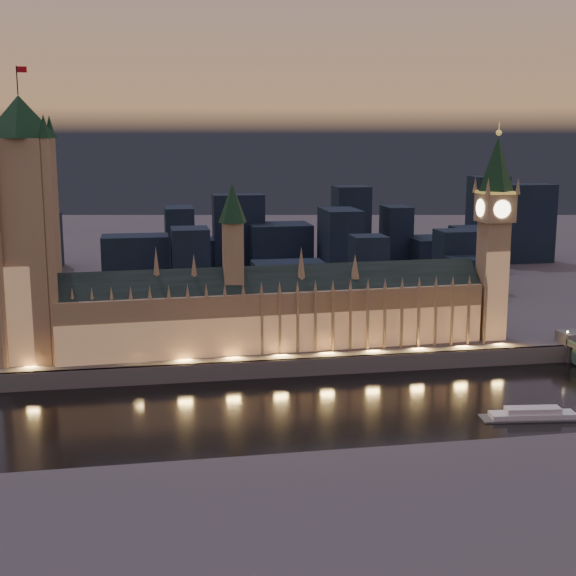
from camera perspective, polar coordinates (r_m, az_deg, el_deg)
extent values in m
plane|color=black|center=(325.25, 0.86, -8.44)|extent=(2000.00, 2000.00, 0.00)
cube|color=#423A44|center=(829.75, -6.05, 3.67)|extent=(2000.00, 960.00, 8.00)
cube|color=#4A574E|center=(362.37, -0.39, -5.73)|extent=(2000.00, 2.50, 8.00)
cube|color=#976F51|center=(377.85, -0.85, -2.21)|extent=(200.74, 29.70, 28.00)
cube|color=tan|center=(369.21, -0.59, -3.32)|extent=(200.00, 0.50, 18.00)
cube|color=black|center=(374.36, -0.86, 0.33)|extent=(200.55, 25.97, 16.26)
cube|color=#976F51|center=(369.51, -3.93, 2.21)|extent=(9.00, 9.00, 32.00)
cone|color=#12331A|center=(366.57, -3.98, 6.07)|extent=(13.00, 13.00, 18.00)
cube|color=#976F51|center=(365.04, -16.28, -3.12)|extent=(1.20, 1.20, 28.00)
cone|color=#976F51|center=(362.00, -16.41, -0.49)|extent=(2.00, 2.00, 6.00)
cube|color=#976F51|center=(364.21, -14.97, -3.09)|extent=(1.20, 1.20, 28.00)
cone|color=#976F51|center=(361.17, -15.10, -0.44)|extent=(2.00, 2.00, 6.00)
cube|color=#976F51|center=(363.57, -13.66, -3.05)|extent=(1.20, 1.20, 28.00)
cone|color=#976F51|center=(360.53, -13.78, -0.40)|extent=(2.00, 2.00, 6.00)
cube|color=#976F51|center=(363.13, -12.35, -3.01)|extent=(1.20, 1.20, 28.00)
cone|color=#976F51|center=(360.08, -12.45, -0.36)|extent=(2.00, 2.00, 6.00)
cube|color=#976F51|center=(362.87, -11.03, -2.96)|extent=(1.20, 1.20, 28.00)
cone|color=#976F51|center=(359.82, -11.13, -0.31)|extent=(2.00, 2.00, 6.00)
cube|color=#976F51|center=(362.80, -9.72, -2.92)|extent=(1.20, 1.20, 28.00)
cone|color=#976F51|center=(359.75, -9.80, -0.27)|extent=(2.00, 2.00, 6.00)
cube|color=#976F51|center=(362.93, -8.40, -2.88)|extent=(1.20, 1.20, 28.00)
cone|color=#976F51|center=(359.88, -8.48, -0.22)|extent=(2.00, 2.00, 6.00)
cube|color=#976F51|center=(363.25, -7.08, -2.83)|extent=(1.20, 1.20, 28.00)
cone|color=#976F51|center=(360.20, -7.15, -0.18)|extent=(2.00, 2.00, 6.00)
cube|color=#976F51|center=(363.76, -5.77, -2.78)|extent=(1.20, 1.20, 28.00)
cone|color=#976F51|center=(360.71, -5.83, -0.13)|extent=(2.00, 2.00, 6.00)
cube|color=#976F51|center=(364.46, -4.46, -2.73)|extent=(1.20, 1.20, 28.00)
cone|color=#976F51|center=(361.42, -4.51, -0.09)|extent=(2.00, 2.00, 6.00)
cube|color=#976F51|center=(365.34, -3.16, -2.68)|extent=(1.20, 1.20, 28.00)
cone|color=#976F51|center=(362.31, -3.20, -0.05)|extent=(2.00, 2.00, 6.00)
cube|color=#976F51|center=(366.42, -1.87, -2.63)|extent=(1.20, 1.20, 28.00)
cone|color=#976F51|center=(363.40, -1.90, 0.00)|extent=(2.00, 2.00, 6.00)
cube|color=#976F51|center=(367.68, -0.58, -2.58)|extent=(1.20, 1.20, 28.00)
cone|color=#976F51|center=(364.67, -0.60, 0.04)|extent=(2.00, 2.00, 6.00)
cube|color=#976F51|center=(369.12, 0.69, -2.52)|extent=(1.20, 1.20, 28.00)
cone|color=#976F51|center=(366.12, 0.68, 0.09)|extent=(2.00, 2.00, 6.00)
cube|color=#976F51|center=(370.75, 1.96, -2.47)|extent=(1.20, 1.20, 28.00)
cone|color=#976F51|center=(367.76, 1.96, 0.13)|extent=(2.00, 2.00, 6.00)
cube|color=#976F51|center=(372.55, 3.21, -2.41)|extent=(1.20, 1.20, 28.00)
cone|color=#976F51|center=(369.58, 3.22, 0.17)|extent=(2.00, 2.00, 6.00)
cube|color=#976F51|center=(374.54, 4.46, -2.36)|extent=(1.20, 1.20, 28.00)
cone|color=#976F51|center=(371.58, 4.47, 0.21)|extent=(2.00, 2.00, 6.00)
cube|color=#976F51|center=(376.69, 5.68, -2.30)|extent=(1.20, 1.20, 28.00)
cone|color=#976F51|center=(373.75, 5.71, 0.26)|extent=(2.00, 2.00, 6.00)
cube|color=#976F51|center=(379.02, 6.90, -2.25)|extent=(1.20, 1.20, 28.00)
cone|color=#976F51|center=(376.10, 6.93, 0.30)|extent=(2.00, 2.00, 6.00)
cube|color=#976F51|center=(381.51, 8.09, -2.19)|extent=(1.20, 1.20, 28.00)
cone|color=#976F51|center=(378.61, 8.13, 0.34)|extent=(2.00, 2.00, 6.00)
cube|color=#976F51|center=(384.17, 9.27, -2.13)|extent=(1.20, 1.20, 28.00)
cone|color=#976F51|center=(381.29, 9.32, 0.38)|extent=(2.00, 2.00, 6.00)
cube|color=#976F51|center=(386.99, 10.44, -2.08)|extent=(1.20, 1.20, 28.00)
cone|color=#976F51|center=(384.13, 10.50, 0.42)|extent=(2.00, 2.00, 6.00)
cube|color=#976F51|center=(389.97, 11.59, -2.02)|extent=(1.20, 1.20, 28.00)
cone|color=#976F51|center=(387.13, 11.65, 0.45)|extent=(2.00, 2.00, 6.00)
cube|color=#976F51|center=(393.11, 12.72, -1.96)|extent=(1.20, 1.20, 28.00)
cone|color=#976F51|center=(390.29, 12.79, 0.49)|extent=(2.00, 2.00, 6.00)
cube|color=#976F51|center=(396.39, 13.83, -1.90)|extent=(1.20, 1.20, 28.00)
cone|color=#976F51|center=(393.60, 13.90, 0.53)|extent=(2.00, 2.00, 6.00)
cone|color=#976F51|center=(367.87, -9.35, 1.57)|extent=(4.40, 4.40, 18.00)
cone|color=#976F51|center=(368.80, -6.70, 1.35)|extent=(4.40, 4.40, 14.00)
cone|color=#976F51|center=(374.92, 0.95, 1.74)|extent=(4.40, 4.40, 16.00)
cone|color=#976F51|center=(381.06, 4.79, 1.55)|extent=(4.40, 4.40, 12.00)
cube|color=#976F51|center=(370.16, -18.02, 2.49)|extent=(25.25, 25.25, 97.91)
cube|color=tan|center=(363.98, -18.00, -1.97)|extent=(22.00, 0.50, 44.00)
cone|color=#12331A|center=(366.72, -18.56, 11.48)|extent=(31.68, 31.68, 18.00)
cylinder|color=black|center=(367.32, -18.71, 13.81)|extent=(0.50, 0.50, 12.00)
cube|color=#B20D14|center=(367.32, -18.40, 14.53)|extent=(4.00, 0.15, 2.50)
cylinder|color=#976F51|center=(382.58, -19.44, 2.66)|extent=(4.40, 4.40, 97.91)
cylinder|color=#976F51|center=(357.99, -16.51, 2.30)|extent=(4.40, 4.40, 97.91)
cone|color=#12331A|center=(354.37, -16.99, 10.96)|extent=(5.20, 5.20, 10.00)
cylinder|color=#976F51|center=(379.65, -16.16, 2.79)|extent=(4.40, 4.40, 97.91)
cone|color=#12331A|center=(376.24, -16.60, 10.95)|extent=(5.20, 5.20, 10.00)
cube|color=#976F51|center=(405.95, 14.28, 0.53)|extent=(12.64, 12.64, 57.92)
cube|color=tan|center=(401.71, 14.60, -0.61)|extent=(12.00, 0.50, 44.00)
cube|color=#976F51|center=(401.26, 14.52, 5.56)|extent=(15.00, 15.00, 13.58)
cube|color=#F2C64C|center=(400.68, 14.57, 6.61)|extent=(15.75, 15.75, 1.20)
cone|color=#12331A|center=(399.97, 14.66, 8.55)|extent=(18.00, 18.00, 26.00)
sphere|color=#F2C64C|center=(399.72, 14.77, 10.62)|extent=(2.80, 2.80, 2.80)
cylinder|color=#F2C64C|center=(399.73, 14.78, 10.98)|extent=(0.40, 0.40, 5.00)
cylinder|color=#FFF2BF|center=(394.26, 14.99, 5.44)|extent=(8.40, 0.50, 8.40)
cylinder|color=#FFF2BF|center=(408.29, 14.07, 5.66)|extent=(8.40, 0.50, 8.40)
cylinder|color=#FFF2BF|center=(398.09, 13.50, 5.56)|extent=(0.50, 8.40, 8.40)
cylinder|color=#FFF2BF|center=(404.55, 15.52, 5.55)|extent=(0.50, 8.40, 8.40)
cone|color=#976F51|center=(390.55, 14.05, 7.03)|extent=(2.60, 2.60, 8.00)
cone|color=#976F51|center=(404.25, 13.18, 7.19)|extent=(2.60, 2.60, 8.00)
cone|color=#976F51|center=(396.91, 16.04, 6.99)|extent=(2.60, 2.60, 8.00)
cone|color=#976F51|center=(410.41, 15.11, 7.15)|extent=(2.60, 2.60, 8.00)
cube|color=#4A574E|center=(414.11, 19.81, -3.58)|extent=(16.37, 12.00, 9.50)
cylinder|color=black|center=(405.17, 19.24, -3.28)|extent=(0.30, 0.30, 4.40)
sphere|color=#FFD88C|center=(404.63, 19.26, -2.96)|extent=(1.00, 1.00, 1.00)
cube|color=#4A574E|center=(326.26, 16.98, -8.82)|extent=(40.67, 13.98, 0.60)
cube|color=silver|center=(325.96, 16.99, -8.67)|extent=(33.56, 11.13, 2.40)
cube|color=silver|center=(325.25, 17.01, -8.30)|extent=(21.60, 8.14, 2.20)
cube|color=black|center=(450.97, 2.34, -0.32)|extent=(19.03, 19.80, 23.93)
cube|color=black|center=(658.82, 16.46, 4.44)|extent=(42.59, 22.95, 61.13)
cube|color=black|center=(467.68, 5.72, 1.17)|extent=(19.65, 20.18, 42.08)
cube|color=black|center=(603.72, 0.07, 3.02)|extent=(19.44, 30.73, 33.70)
cube|color=black|center=(603.06, -3.54, 4.03)|extent=(37.76, 19.44, 55.42)
cube|color=black|center=(556.16, -7.72, 3.13)|extent=(18.99, 34.57, 50.76)
cube|color=black|center=(465.12, -6.94, 1.39)|extent=(21.11, 25.14, 46.89)
cube|color=black|center=(476.39, -10.75, 1.20)|extent=(38.19, 23.57, 41.85)
cube|color=black|center=(631.71, 10.63, 2.61)|extent=(43.78, 39.06, 21.14)
cube|color=black|center=(626.29, -16.76, 3.19)|extent=(19.72, 40.72, 41.27)
cube|color=black|center=(594.88, -0.61, 2.94)|extent=(44.53, 36.65, 34.47)
cube|color=black|center=(608.82, -6.30, 2.47)|extent=(40.45, 27.15, 22.11)
cube|color=black|center=(568.43, 3.74, 3.22)|extent=(24.63, 41.01, 47.78)
cube|color=black|center=(575.42, -19.35, 1.87)|extent=(18.33, 34.81, 30.89)
cube|color=black|center=(491.77, 0.19, 0.49)|extent=(44.15, 42.43, 21.51)
cube|color=black|center=(536.74, 12.11, 2.03)|extent=(30.39, 22.61, 38.17)
cube|color=black|center=(615.42, 12.83, 2.82)|extent=(28.33, 19.81, 31.97)
cube|color=black|center=(519.52, 12.53, 0.91)|extent=(24.83, 31.49, 23.71)
cube|color=black|center=(638.23, 7.68, 3.82)|extent=(19.19, 29.53, 43.93)
cube|color=black|center=(625.39, 4.49, 4.48)|extent=(26.00, 26.00, 60.07)
cube|color=black|center=(662.32, 13.96, 4.83)|extent=(26.00, 26.00, 66.55)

